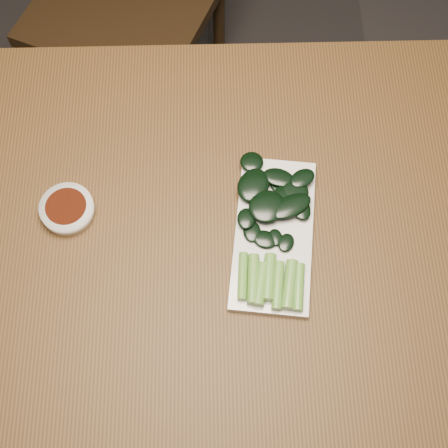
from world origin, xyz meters
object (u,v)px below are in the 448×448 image
sauce_bowl (67,209)px  serving_plate (274,234)px  table (207,241)px  gai_lan (272,229)px

sauce_bowl → serving_plate: (0.36, -0.05, -0.01)m
serving_plate → table: bearing=169.3°
sauce_bowl → serving_plate: size_ratio=0.31×
sauce_bowl → serving_plate: bearing=-8.2°
table → serving_plate: 0.14m
serving_plate → gai_lan: gai_lan is taller
table → sauce_bowl: bearing=173.0°
sauce_bowl → gai_lan: bearing=-7.9°
table → serving_plate: (0.12, -0.02, 0.08)m
serving_plate → gai_lan: size_ratio=1.00×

